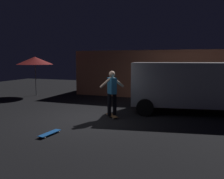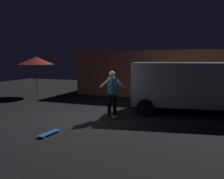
{
  "view_description": "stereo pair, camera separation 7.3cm",
  "coord_description": "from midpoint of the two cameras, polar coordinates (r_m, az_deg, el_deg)",
  "views": [
    {
      "loc": [
        3.88,
        -7.51,
        2.18
      ],
      "look_at": [
        0.86,
        0.7,
        1.05
      ],
      "focal_mm": 38.1,
      "sensor_mm": 36.0,
      "label": 1
    },
    {
      "loc": [
        3.95,
        -7.48,
        2.18
      ],
      "look_at": [
        0.86,
        0.7,
        1.05
      ],
      "focal_mm": 38.1,
      "sensor_mm": 36.0,
      "label": 2
    }
  ],
  "objects": [
    {
      "name": "skater",
      "position": [
        8.82,
        0.24,
        -0.09
      ],
      "size": [
        0.77,
        0.75,
        1.67
      ],
      "color": "black",
      "rests_on": "skateboard_ridden"
    },
    {
      "name": "skateboard_ridden",
      "position": [
        9.0,
        0.23,
        -6.3
      ],
      "size": [
        0.69,
        0.7,
        0.07
      ],
      "color": "olive",
      "rests_on": "ground_plane"
    },
    {
      "name": "ground_plane",
      "position": [
        8.73,
        -6.73,
        -7.14
      ],
      "size": [
        28.0,
        28.0,
        0.0
      ],
      "primitive_type": "plane",
      "color": "black"
    },
    {
      "name": "patio_umbrella",
      "position": [
        14.85,
        -17.68,
        6.62
      ],
      "size": [
        2.1,
        2.1,
        2.3
      ],
      "color": "slate",
      "rests_on": "ground_plane"
    },
    {
      "name": "parked_van",
      "position": [
        10.15,
        18.47,
        1.22
      ],
      "size": [
        4.86,
        2.89,
        2.03
      ],
      "color": "#B2B2B7",
      "rests_on": "ground_plane"
    },
    {
      "name": "skateboard_spare",
      "position": [
        7.18,
        -14.55,
        -10.09
      ],
      "size": [
        0.29,
        0.8,
        0.07
      ],
      "color": "#1959B2",
      "rests_on": "ground_plane"
    },
    {
      "name": "low_building",
      "position": [
        15.3,
        10.91,
        4.05
      ],
      "size": [
        9.0,
        4.43,
        2.65
      ],
      "color": "#B76B4C",
      "rests_on": "ground_plane"
    }
  ]
}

